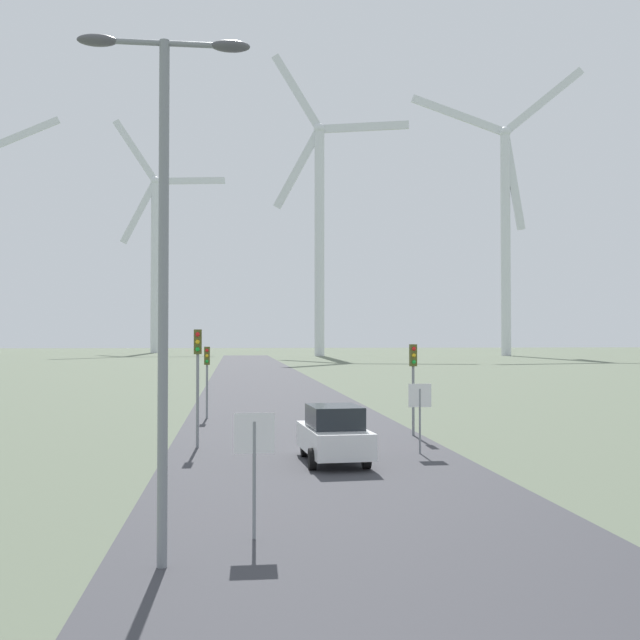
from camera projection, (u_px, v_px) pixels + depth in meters
The scene contains 11 objects.
road_surface at pixel (272, 394), 53.07m from camera, with size 10.00×240.00×0.01m.
streetlamp at pixel (164, 231), 13.10m from camera, with size 3.01×0.32×9.28m.
stop_sign_near at pixel (254, 451), 14.81m from camera, with size 0.81×0.07×2.50m.
stop_sign_far at pixel (420, 405), 25.75m from camera, with size 0.81×0.07×2.41m.
traffic_light_post_near_left at pixel (198, 361), 27.21m from camera, with size 0.28×0.34×4.29m.
traffic_light_post_near_right at pixel (413, 368), 30.54m from camera, with size 0.28×0.34×3.73m.
traffic_light_post_mid_left at pixel (207, 366), 37.06m from camera, with size 0.28×0.33×3.56m.
car_approaching at pixel (334, 434), 23.87m from camera, with size 2.08×4.21×1.83m.
wind_turbine_left at pixel (155, 247), 203.69m from camera, with size 30.19×4.80×63.20m.
wind_turbine_center at pixel (319, 217), 167.39m from camera, with size 30.15×8.03×68.57m.
wind_turbine_right at pixel (505, 217), 170.59m from camera, with size 39.29×5.84×66.08m.
Camera 1 is at (-2.68, -5.22, 3.98)m, focal length 42.00 mm.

